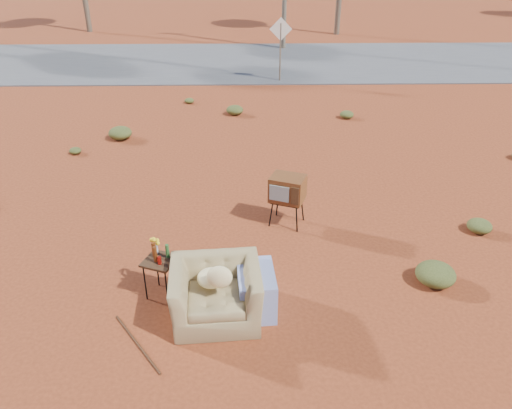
{
  "coord_description": "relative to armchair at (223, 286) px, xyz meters",
  "views": [
    {
      "loc": [
        0.3,
        -5.81,
        4.85
      ],
      "look_at": [
        0.44,
        1.46,
        0.8
      ],
      "focal_mm": 35.0,
      "sensor_mm": 36.0,
      "label": 1
    }
  ],
  "objects": [
    {
      "name": "ground",
      "position": [
        0.04,
        0.32,
        -0.5
      ],
      "size": [
        140.0,
        140.0,
        0.0
      ],
      "primitive_type": "plane",
      "color": "#903B1C",
      "rests_on": "ground"
    },
    {
      "name": "highway",
      "position": [
        0.04,
        15.32,
        -0.48
      ],
      "size": [
        140.0,
        7.0,
        0.04
      ],
      "primitive_type": "cube",
      "color": "#565659",
      "rests_on": "ground"
    },
    {
      "name": "armchair",
      "position": [
        0.0,
        0.0,
        0.0
      ],
      "size": [
        1.5,
        1.02,
        1.08
      ],
      "rotation": [
        0.0,
        0.0,
        0.08
      ],
      "color": "#978052",
      "rests_on": "ground"
    },
    {
      "name": "tv_unit",
      "position": [
        1.07,
        2.48,
        0.21
      ],
      "size": [
        0.73,
        0.66,
        0.96
      ],
      "rotation": [
        0.0,
        0.0,
        -0.37
      ],
      "color": "black",
      "rests_on": "ground"
    },
    {
      "name": "side_table",
      "position": [
        -0.95,
        0.49,
        0.16
      ],
      "size": [
        0.57,
        0.57,
        0.9
      ],
      "rotation": [
        0.0,
        0.0,
        -0.37
      ],
      "color": "#3C2416",
      "rests_on": "ground"
    },
    {
      "name": "rusty_bar",
      "position": [
        -1.14,
        -0.57,
        -0.49
      ],
      "size": [
        0.8,
        1.08,
        0.03
      ],
      "primitive_type": "cylinder",
      "rotation": [
        0.0,
        1.57,
        -0.94
      ],
      "color": "#4A2813",
      "rests_on": "ground"
    },
    {
      "name": "road_sign",
      "position": [
        1.54,
        12.32,
        1.0
      ],
      "size": [
        0.78,
        0.06,
        2.19
      ],
      "color": "brown",
      "rests_on": "ground"
    },
    {
      "name": "scrub_patch",
      "position": [
        -0.78,
        4.73,
        -0.36
      ],
      "size": [
        17.49,
        8.07,
        0.33
      ],
      "color": "#4F5425",
      "rests_on": "ground"
    }
  ]
}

